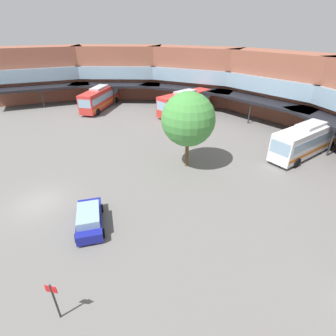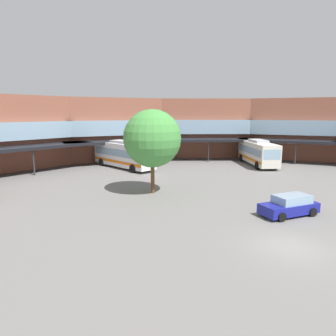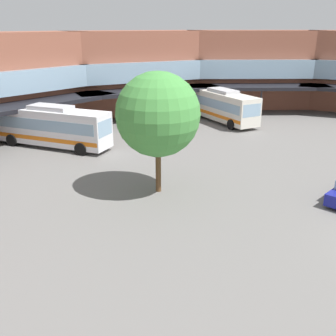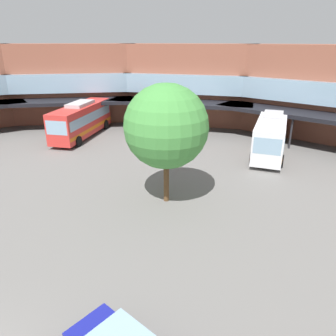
% 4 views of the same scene
% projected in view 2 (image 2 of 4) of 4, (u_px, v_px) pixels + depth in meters
% --- Properties ---
extents(ground_plane, '(125.10, 125.10, 0.00)m').
position_uv_depth(ground_plane, '(289.00, 247.00, 17.55)').
color(ground_plane, slate).
extents(station_building, '(82.56, 46.34, 9.80)m').
position_uv_depth(station_building, '(109.00, 136.00, 34.46)').
color(station_building, '#93543F').
rests_on(station_building, ground).
extents(bus_1, '(3.82, 11.12, 3.79)m').
position_uv_depth(bus_1, '(124.00, 154.00, 42.20)').
color(bus_1, white).
rests_on(bus_1, ground).
extents(bus_2, '(7.76, 10.07, 3.70)m').
position_uv_depth(bus_2, '(258.00, 152.00, 44.64)').
color(bus_2, silver).
rests_on(bus_2, ground).
extents(parked_car, '(4.71, 2.83, 1.53)m').
position_uv_depth(parked_car, '(290.00, 206.00, 22.84)').
color(parked_car, navy).
rests_on(parked_car, ground).
extents(plaza_tree, '(5.37, 5.37, 7.87)m').
position_uv_depth(plaza_tree, '(152.00, 139.00, 28.43)').
color(plaza_tree, brown).
rests_on(plaza_tree, ground).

